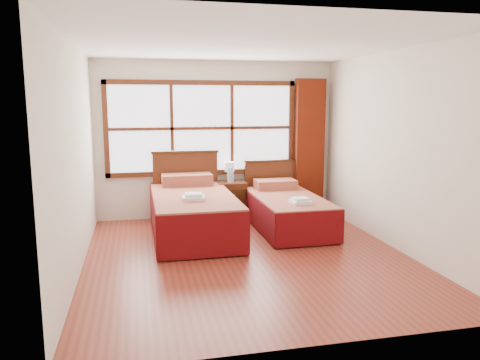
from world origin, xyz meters
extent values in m
plane|color=maroon|center=(0.00, 0.00, 0.00)|extent=(4.50, 4.50, 0.00)
plane|color=white|center=(0.00, 0.00, 2.60)|extent=(4.50, 4.50, 0.00)
plane|color=silver|center=(0.00, 2.25, 1.30)|extent=(4.00, 0.00, 4.00)
plane|color=silver|center=(-2.00, 0.00, 1.30)|extent=(0.00, 4.50, 4.50)
plane|color=silver|center=(2.00, 0.00, 1.30)|extent=(0.00, 4.50, 4.50)
cube|color=white|center=(-0.25, 2.22, 1.50)|extent=(3.00, 0.02, 1.40)
cube|color=#4C2210|center=(-0.25, 2.20, 0.76)|extent=(3.16, 0.06, 0.08)
cube|color=#4C2210|center=(-0.25, 2.20, 2.24)|extent=(3.16, 0.06, 0.08)
cube|color=#4C2210|center=(-1.79, 2.20, 1.50)|extent=(0.08, 0.06, 1.56)
cube|color=#4C2210|center=(1.29, 2.20, 1.50)|extent=(0.08, 0.06, 1.56)
cube|color=#4C2210|center=(-0.75, 2.20, 1.50)|extent=(0.05, 0.05, 1.40)
cube|color=#4C2210|center=(0.25, 2.20, 1.50)|extent=(0.05, 0.05, 1.40)
cube|color=#4C2210|center=(-0.25, 2.20, 1.50)|extent=(3.00, 0.05, 0.05)
cube|color=#601909|center=(1.60, 2.11, 1.17)|extent=(0.50, 0.16, 2.30)
cube|color=#361D0B|center=(-0.55, 1.13, 0.17)|extent=(1.02, 2.04, 0.33)
cube|color=maroon|center=(-0.55, 1.13, 0.47)|extent=(1.14, 2.26, 0.28)
cube|color=#660A0D|center=(-1.12, 1.13, 0.30)|extent=(0.03, 2.26, 0.57)
cube|color=#660A0D|center=(0.02, 1.13, 0.30)|extent=(0.03, 2.26, 0.57)
cube|color=#660A0D|center=(-0.55, 0.01, 0.30)|extent=(1.14, 0.03, 0.57)
cube|color=maroon|center=(-0.55, 1.95, 0.70)|extent=(0.80, 0.47, 0.18)
cube|color=#4C2210|center=(-0.55, 2.14, 0.55)|extent=(1.06, 0.06, 1.11)
cube|color=#361D0B|center=(-0.55, 2.14, 1.12)|extent=(1.11, 0.08, 0.04)
cube|color=#361D0B|center=(0.90, 1.13, 0.14)|extent=(0.85, 1.70, 0.28)
cube|color=maroon|center=(0.90, 1.13, 0.39)|extent=(0.95, 1.89, 0.23)
cube|color=#660A0D|center=(0.43, 1.13, 0.26)|extent=(0.03, 1.89, 0.47)
cube|color=#660A0D|center=(1.38, 1.13, 0.26)|extent=(0.03, 1.89, 0.47)
cube|color=#660A0D|center=(0.90, 0.19, 0.26)|extent=(0.95, 0.03, 0.47)
cube|color=maroon|center=(0.90, 1.81, 0.58)|extent=(0.67, 0.39, 0.15)
cube|color=#4C2210|center=(0.90, 2.14, 0.46)|extent=(0.89, 0.06, 0.92)
cube|color=#361D0B|center=(0.90, 2.14, 0.93)|extent=(0.92, 0.08, 0.04)
cube|color=#4C2210|center=(0.19, 2.00, 0.31)|extent=(0.46, 0.41, 0.62)
cube|color=#361D0B|center=(0.19, 1.78, 0.19)|extent=(0.41, 0.02, 0.19)
cube|color=#361D0B|center=(0.19, 1.78, 0.43)|extent=(0.41, 0.02, 0.19)
sphere|color=#B3973C|center=(0.19, 1.76, 0.19)|extent=(0.03, 0.03, 0.03)
sphere|color=#B3973C|center=(0.19, 1.76, 0.43)|extent=(0.03, 0.03, 0.03)
cube|color=white|center=(-0.58, 0.74, 0.63)|extent=(0.33, 0.30, 0.05)
cube|color=white|center=(-0.58, 0.74, 0.68)|extent=(0.25, 0.22, 0.04)
cube|color=white|center=(0.92, 0.63, 0.53)|extent=(0.31, 0.28, 0.04)
cube|color=white|center=(0.92, 0.63, 0.57)|extent=(0.23, 0.21, 0.04)
cylinder|color=gold|center=(0.19, 2.12, 0.63)|extent=(0.10, 0.10, 0.02)
cylinder|color=gold|center=(0.19, 2.12, 0.71)|extent=(0.02, 0.02, 0.14)
cylinder|color=silver|center=(0.19, 2.12, 0.86)|extent=(0.16, 0.16, 0.16)
cylinder|color=silver|center=(0.15, 1.92, 0.72)|extent=(0.06, 0.06, 0.21)
cylinder|color=blue|center=(0.15, 1.92, 0.85)|extent=(0.03, 0.03, 0.03)
cylinder|color=silver|center=(0.20, 1.97, 0.72)|extent=(0.06, 0.06, 0.21)
cylinder|color=blue|center=(0.20, 1.97, 0.84)|extent=(0.03, 0.03, 0.03)
camera|label=1|loc=(-1.31, -5.51, 1.94)|focal=35.00mm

